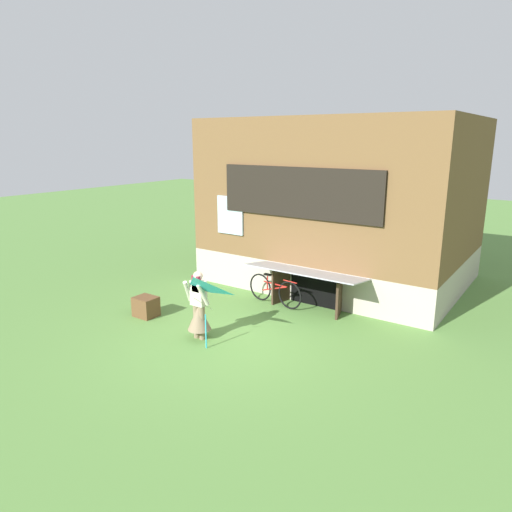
# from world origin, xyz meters

# --- Properties ---
(ground_plane) EXTENTS (60.00, 60.00, 0.00)m
(ground_plane) POSITION_xyz_m (0.00, 0.00, 0.00)
(ground_plane) COLOR #56843D
(log_house) EXTENTS (7.28, 6.61, 4.90)m
(log_house) POSITION_xyz_m (-0.00, 5.74, 2.45)
(log_house) COLOR #ADA393
(log_house) RESTS_ON ground_plane
(person) EXTENTS (0.61, 0.52, 1.56)m
(person) POSITION_xyz_m (-0.55, -0.36, 0.65)
(person) COLOR #7F6B51
(person) RESTS_ON ground_plane
(kite) EXTENTS (0.91, 0.97, 1.51)m
(kite) POSITION_xyz_m (-0.18, -0.90, 1.24)
(kite) COLOR #2DB2CC
(kite) RESTS_ON ground_plane
(bicycle_red) EXTENTS (1.77, 0.27, 0.81)m
(bicycle_red) POSITION_xyz_m (-0.36, 2.44, 0.39)
(bicycle_red) COLOR black
(bicycle_red) RESTS_ON ground_plane
(wooden_crate) EXTENTS (0.55, 0.47, 0.50)m
(wooden_crate) POSITION_xyz_m (-2.55, -0.11, 0.25)
(wooden_crate) COLOR brown
(wooden_crate) RESTS_ON ground_plane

